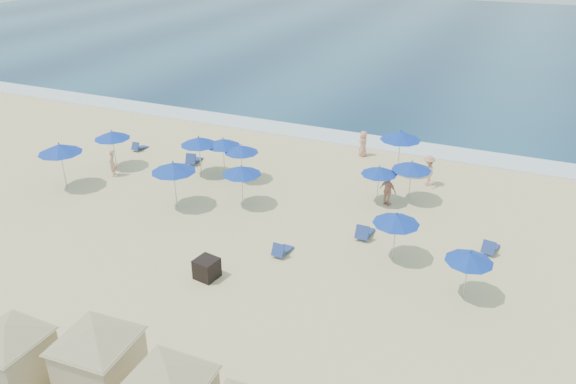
# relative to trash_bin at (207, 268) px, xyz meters

# --- Properties ---
(ground) EXTENTS (160.00, 160.00, 0.00)m
(ground) POSITION_rel_trash_bin_xyz_m (0.91, 2.42, -0.43)
(ground) COLOR beige
(ground) RESTS_ON ground
(ocean) EXTENTS (160.00, 80.00, 0.06)m
(ocean) POSITION_rel_trash_bin_xyz_m (0.91, 57.42, -0.40)
(ocean) COLOR #0E2F4F
(ocean) RESTS_ON ground
(surf_line) EXTENTS (160.00, 2.50, 0.08)m
(surf_line) POSITION_rel_trash_bin_xyz_m (0.91, 17.92, -0.39)
(surf_line) COLOR white
(surf_line) RESTS_ON ground
(trash_bin) EXTENTS (0.99, 0.99, 0.86)m
(trash_bin) POSITION_rel_trash_bin_xyz_m (0.00, 0.00, 0.00)
(trash_bin) COLOR black
(trash_bin) RESTS_ON ground
(cabana_0) EXTENTS (4.17, 4.17, 2.61)m
(cabana_0) POSITION_rel_trash_bin_xyz_m (-2.27, -7.53, 1.06)
(cabana_0) COLOR #C5B187
(cabana_0) RESTS_ON ground
(cabana_1) EXTENTS (4.45, 4.45, 2.80)m
(cabana_1) POSITION_rel_trash_bin_xyz_m (0.37, -6.68, 1.17)
(cabana_1) COLOR #C5B187
(cabana_1) RESTS_ON ground
(umbrella_0) EXTENTS (2.08, 2.08, 2.36)m
(umbrella_0) POSITION_rel_trash_bin_xyz_m (-10.96, 7.69, 1.62)
(umbrella_0) COLOR #A5A8AD
(umbrella_0) RESTS_ON ground
(umbrella_1) EXTENTS (2.33, 2.33, 2.65)m
(umbrella_1) POSITION_rel_trash_bin_xyz_m (-11.62, 4.33, 1.87)
(umbrella_1) COLOR #A5A8AD
(umbrella_1) RESTS_ON ground
(umbrella_2) EXTENTS (2.10, 2.10, 2.39)m
(umbrella_2) POSITION_rel_trash_bin_xyz_m (-5.77, 8.82, 1.64)
(umbrella_2) COLOR #A5A8AD
(umbrella_2) RESTS_ON ground
(umbrella_3) EXTENTS (2.24, 2.24, 2.55)m
(umbrella_3) POSITION_rel_trash_bin_xyz_m (-4.74, 4.83, 1.78)
(umbrella_3) COLOR #A5A8AD
(umbrella_3) RESTS_ON ground
(umbrella_4) EXTENTS (1.91, 1.91, 2.18)m
(umbrella_4) POSITION_rel_trash_bin_xyz_m (-3.23, 9.12, 1.46)
(umbrella_4) COLOR #A5A8AD
(umbrella_4) RESTS_ON ground
(umbrella_5) EXTENTS (2.00, 2.00, 2.27)m
(umbrella_5) POSITION_rel_trash_bin_xyz_m (-4.55, 9.42, 1.54)
(umbrella_5) COLOR #A5A8AD
(umbrella_5) RESTS_ON ground
(umbrella_6) EXTENTS (2.00, 2.00, 2.28)m
(umbrella_6) POSITION_rel_trash_bin_xyz_m (-1.72, 6.35, 1.54)
(umbrella_6) COLOR #A5A8AD
(umbrella_6) RESTS_ON ground
(umbrella_7) EXTENTS (1.86, 1.86, 2.11)m
(umbrella_7) POSITION_rel_trash_bin_xyz_m (4.52, 9.43, 1.40)
(umbrella_7) COLOR #A5A8AD
(umbrella_7) RESTS_ON ground
(umbrella_8) EXTENTS (2.00, 2.00, 2.28)m
(umbrella_8) POSITION_rel_trash_bin_xyz_m (6.63, 4.46, 1.54)
(umbrella_8) COLOR #A5A8AD
(umbrella_8) RESTS_ON ground
(umbrella_9) EXTENTS (2.33, 2.33, 2.66)m
(umbrella_9) POSITION_rel_trash_bin_xyz_m (4.55, 13.69, 1.87)
(umbrella_9) COLOR #A5A8AD
(umbrella_9) RESTS_ON ground
(umbrella_10) EXTENTS (2.03, 2.03, 2.31)m
(umbrella_10) POSITION_rel_trash_bin_xyz_m (5.98, 10.29, 1.57)
(umbrella_10) COLOR #A5A8AD
(umbrella_10) RESTS_ON ground
(umbrella_11) EXTENTS (1.84, 1.84, 2.10)m
(umbrella_11) POSITION_rel_trash_bin_xyz_m (9.84, 2.92, 1.39)
(umbrella_11) COLOR #A5A8AD
(umbrella_11) RESTS_ON ground
(beach_chair_0) EXTENTS (0.59, 1.17, 0.63)m
(beach_chair_0) POSITION_rel_trash_bin_xyz_m (-11.49, 10.53, -0.21)
(beach_chair_0) COLOR navy
(beach_chair_0) RESTS_ON ground
(beach_chair_1) EXTENTS (0.84, 1.48, 0.77)m
(beach_chair_1) POSITION_rel_trash_bin_xyz_m (-7.09, 10.07, -0.17)
(beach_chair_1) COLOR navy
(beach_chair_1) RESTS_ON ground
(beach_chair_2) EXTENTS (0.72, 1.41, 0.75)m
(beach_chair_2) POSITION_rel_trash_bin_xyz_m (-5.23, 12.31, -0.17)
(beach_chair_2) COLOR navy
(beach_chair_2) RESTS_ON ground
(beach_chair_3) EXTENTS (0.62, 1.26, 0.68)m
(beach_chair_3) POSITION_rel_trash_bin_xyz_m (2.06, 2.85, -0.20)
(beach_chair_3) COLOR navy
(beach_chair_3) RESTS_ON ground
(beach_chair_4) EXTENTS (0.62, 1.39, 0.76)m
(beach_chair_4) POSITION_rel_trash_bin_xyz_m (4.94, 5.77, -0.17)
(beach_chair_4) COLOR navy
(beach_chair_4) RESTS_ON ground
(beach_chair_5) EXTENTS (0.77, 1.34, 0.70)m
(beach_chair_5) POSITION_rel_trash_bin_xyz_m (10.42, 6.77, -0.19)
(beach_chair_5) COLOR navy
(beach_chair_5) RESTS_ON ground
(beachgoer_0) EXTENTS (0.62, 0.69, 1.58)m
(beachgoer_0) POSITION_rel_trash_bin_xyz_m (-10.28, 6.64, 0.36)
(beachgoer_0) COLOR tan
(beachgoer_0) RESTS_ON ground
(beachgoer_1) EXTENTS (1.04, 0.73, 1.64)m
(beachgoer_1) POSITION_rel_trash_bin_xyz_m (5.06, 9.43, 0.39)
(beachgoer_1) COLOR tan
(beachgoer_1) RESTS_ON ground
(beachgoer_2) EXTENTS (1.00, 1.28, 1.74)m
(beachgoer_2) POSITION_rel_trash_bin_xyz_m (6.46, 12.67, 0.44)
(beachgoer_2) COLOR tan
(beachgoer_2) RESTS_ON ground
(beachgoer_3) EXTENTS (0.55, 0.81, 1.62)m
(beachgoer_3) POSITION_rel_trash_bin_xyz_m (1.91, 15.42, 0.38)
(beachgoer_3) COLOR tan
(beachgoer_3) RESTS_ON ground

